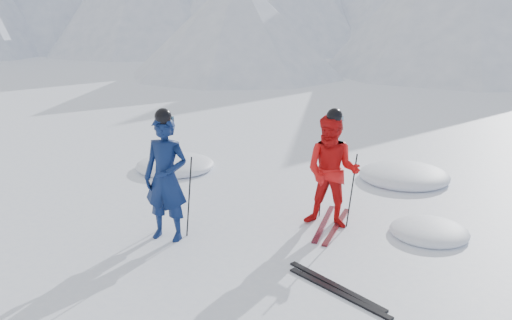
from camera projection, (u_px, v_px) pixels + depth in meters
The scene contains 12 objects.
ground at pixel (334, 254), 8.21m from camera, with size 160.00×160.00×0.00m, color white.
skier_blue at pixel (166, 178), 8.51m from camera, with size 0.74×0.48×2.02m, color #0C1C4A.
skier_red at pixel (332, 172), 9.01m from camera, with size 0.94×0.73×1.93m, color red.
pole_blue_left at pixel (159, 193), 8.88m from camera, with size 0.02×0.02×1.35m, color black.
pole_blue_right at pixel (189, 197), 8.67m from camera, with size 0.02×0.02×1.35m, color black.
pole_red_left at pixel (322, 183), 9.46m from camera, with size 0.02×0.02×1.28m, color black.
pole_red_right at pixel (352, 191), 9.07m from camera, with size 0.02×0.02×1.28m, color black.
ski_worn_left at pixel (324, 223), 9.33m from camera, with size 0.09×1.70×0.03m, color black.
ski_worn_right at pixel (337, 226), 9.21m from camera, with size 0.09×1.70×0.03m, color black.
ski_loose_a at pixel (335, 285), 7.24m from camera, with size 0.09×1.70×0.03m, color black.
ski_loose_b at pixel (338, 292), 7.07m from camera, with size 0.09×1.70×0.03m, color black.
snow_lumps at pixel (312, 181), 11.67m from camera, with size 7.56×4.32×0.43m.
Camera 1 is at (3.03, -6.98, 3.59)m, focal length 38.00 mm.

